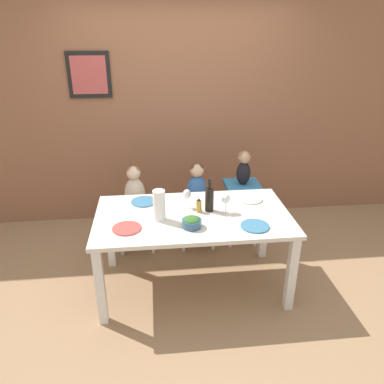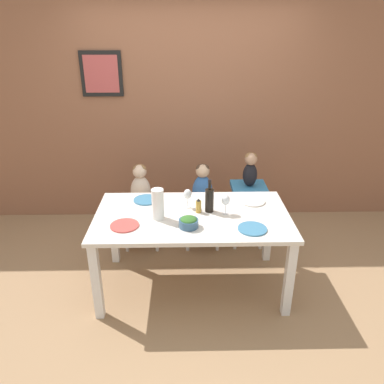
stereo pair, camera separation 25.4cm
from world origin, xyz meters
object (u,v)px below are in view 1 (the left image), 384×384
Objects in this scene: salad_bowl_large at (192,222)px; dinner_plate_front_right at (255,226)px; chair_far_center at (197,212)px; chair_right_highchair at (242,196)px; person_child_center at (197,186)px; dinner_plate_back_left at (144,202)px; dinner_plate_back_right at (250,199)px; paper_towel_roll at (159,205)px; person_child_left at (135,189)px; chair_far_left at (136,215)px; wine_bottle at (209,199)px; dinner_plate_front_left at (127,228)px; person_baby_right at (244,167)px; wine_glass_far at (187,195)px; wine_glass_near at (226,199)px.

dinner_plate_front_right is at bearing -5.71° from salad_bowl_large.
chair_right_highchair is at bearing 0.00° from chair_far_center.
chair_right_highchair is 0.51m from person_child_center.
dinner_plate_back_left is 1.00× the size of dinner_plate_back_right.
paper_towel_roll reaches higher than chair_far_center.
person_child_center is 1.07m from dinner_plate_front_right.
person_child_left is (-0.65, 0.00, 0.30)m from chair_far_center.
person_child_left reaches higher than chair_far_left.
person_child_left is 0.97m from wine_bottle.
person_child_center is at bearing 0.00° from person_child_left.
chair_far_center is at bearing 180.00° from chair_right_highchair.
dinner_plate_front_left is at bearing -126.01° from chair_far_center.
person_baby_right is 2.09× the size of wine_glass_far.
chair_right_highchair is 1.42× the size of person_child_center.
salad_bowl_large is at bearing -144.11° from wine_glass_near.
person_baby_right is at bearing 90.00° from chair_right_highchair.
wine_glass_near is at bearing -17.04° from wine_bottle.
paper_towel_roll is (0.24, -0.80, 0.19)m from person_child_left.
person_baby_right is at bearing 38.57° from dinner_plate_front_left.
paper_towel_roll reaches higher than wine_glass_far.
person_child_left is at bearing 88.25° from dinner_plate_front_left.
person_child_left is 2.07× the size of dinner_plate_front_left.
chair_far_center is at bearing 102.67° from wine_glass_near.
person_child_center is (0.00, 0.00, 0.30)m from chair_far_center.
chair_far_center is 1.91× the size of dinner_plate_front_left.
chair_far_left is at bearing -179.93° from person_child_center.
person_child_left and person_child_center have the same top height.
wine_bottle is at bearing 162.96° from wine_glass_near.
person_child_left is at bearing 90.00° from chair_far_left.
person_child_center is 0.76m from wine_glass_near.
dinner_plate_front_left is (-0.84, -0.21, -0.12)m from wine_glass_near.
dinner_plate_front_right reaches higher than chair_far_left.
chair_far_center is at bearing 53.99° from dinner_plate_front_left.
dinner_plate_back_left is at bearing -156.53° from person_baby_right.
chair_far_center is at bearing 74.93° from wine_glass_far.
person_baby_right is at bearing 0.05° from person_child_center.
person_child_left is 1.00× the size of person_child_center.
chair_right_highchair is 0.34m from person_baby_right.
person_child_left reaches higher than wine_glass_far.
dinner_plate_back_right and dinner_plate_front_right have the same top height.
wine_glass_far is at bearing -137.55° from chair_right_highchair.
paper_towel_roll reaches higher than dinner_plate_back_left.
dinner_plate_back_left is (-1.04, -0.45, -0.14)m from person_baby_right.
person_baby_right is at bearing 41.71° from paper_towel_roll.
wine_glass_near is (0.81, -0.72, 0.18)m from person_child_left.
wine_bottle is 1.89× the size of salad_bowl_large.
person_child_center is 0.92m from paper_towel_roll.
person_child_left is 1.62× the size of wine_bottle.
wine_glass_far is 0.74× the size of dinner_plate_back_left.
salad_bowl_large is 0.68× the size of dinner_plate_front_left.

